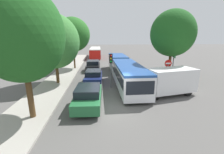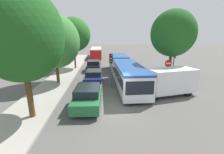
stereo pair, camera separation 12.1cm
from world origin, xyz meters
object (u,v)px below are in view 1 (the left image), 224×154
at_px(tree_left_near, 20,37).
at_px(city_bus_rear, 95,52).
at_px(no_entry_sign, 168,69).
at_px(tree_left_far, 73,36).
at_px(traffic_light, 111,63).
at_px(queued_car_black, 93,65).
at_px(tree_left_mid, 55,43).
at_px(queued_car_green, 88,96).
at_px(articulated_bus, 123,68).
at_px(tree_right_near, 173,35).
at_px(white_van, 169,81).
at_px(queued_car_navy, 94,76).
at_px(direction_sign_post, 173,60).

bearing_deg(tree_left_near, city_bus_rear, 83.55).
xyz_separation_m(no_entry_sign, tree_left_far, (-10.55, 10.13, 3.33)).
bearing_deg(tree_left_far, traffic_light, -62.53).
relative_size(queued_car_black, tree_left_mid, 0.62).
relative_size(city_bus_rear, tree_left_mid, 1.54).
height_order(queued_car_green, queued_car_black, queued_car_black).
bearing_deg(tree_left_near, traffic_light, 46.96).
bearing_deg(tree_left_far, articulated_bus, -43.57).
bearing_deg(tree_left_near, queued_car_green, 25.87).
bearing_deg(articulated_bus, no_entry_sign, 45.55).
bearing_deg(tree_left_far, tree_right_near, -36.01).
xyz_separation_m(queued_car_green, white_van, (6.86, 1.73, 0.48)).
bearing_deg(tree_left_near, queued_car_navy, 64.38).
relative_size(queued_car_black, tree_right_near, 0.59).
bearing_deg(queued_car_black, no_entry_sign, -136.87).
bearing_deg(queued_car_black, white_van, -144.68).
xyz_separation_m(city_bus_rear, direction_sign_post, (8.86, -22.95, 1.16)).
relative_size(traffic_light, tree_left_mid, 0.47).
xyz_separation_m(queued_car_navy, queued_car_black, (-0.26, 6.61, 0.05)).
xyz_separation_m(no_entry_sign, tree_right_near, (1.03, 1.72, 3.33)).
distance_m(queued_car_green, tree_left_near, 5.59).
bearing_deg(city_bus_rear, direction_sign_post, -158.76).
height_order(queued_car_navy, queued_car_black, queued_car_black).
bearing_deg(tree_left_far, queued_car_navy, -67.85).
bearing_deg(tree_left_mid, articulated_bus, 11.18).
xyz_separation_m(city_bus_rear, queued_car_green, (-0.01, -28.10, -0.63)).
xyz_separation_m(articulated_bus, tree_left_near, (-7.05, -8.95, 3.58)).
bearing_deg(tree_right_near, traffic_light, -169.81).
distance_m(tree_left_mid, tree_right_near, 12.23).
xyz_separation_m(queued_car_navy, tree_left_far, (-3.21, 7.89, 4.47)).
relative_size(traffic_light, direction_sign_post, 0.94).
relative_size(articulated_bus, tree_right_near, 2.04).
relative_size(white_van, traffic_light, 1.56).
relative_size(queued_car_green, tree_left_near, 0.57).
relative_size(queued_car_green, tree_left_mid, 0.61).
distance_m(city_bus_rear, queued_car_green, 28.11).
xyz_separation_m(traffic_light, tree_right_near, (6.59, 1.19, 2.71)).
distance_m(articulated_bus, tree_left_far, 10.02).
xyz_separation_m(no_entry_sign, tree_left_mid, (-11.15, 2.32, 2.49)).
relative_size(queued_car_navy, no_entry_sign, 1.51).
bearing_deg(traffic_light, city_bus_rear, -171.36).
distance_m(queued_car_black, tree_left_far, 5.47).
distance_m(queued_car_navy, queued_car_black, 6.62).
xyz_separation_m(queued_car_black, tree_right_near, (8.63, -7.14, 4.42)).
relative_size(white_van, no_entry_sign, 1.88).
bearing_deg(no_entry_sign, queued_car_black, -139.38).
xyz_separation_m(queued_car_black, tree_left_near, (-3.31, -14.05, 4.15)).
height_order(direction_sign_post, tree_left_near, tree_left_near).
bearing_deg(tree_right_near, direction_sign_post, -25.41).
distance_m(queued_car_black, tree_right_near, 12.04).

